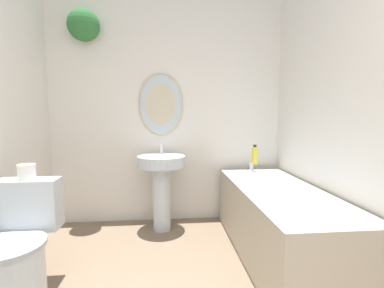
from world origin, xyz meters
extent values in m
cube|color=silver|center=(0.00, 2.85, 1.20)|extent=(2.55, 0.06, 2.40)
ellipsoid|color=beige|center=(-0.07, 2.81, 1.25)|extent=(0.46, 0.02, 0.64)
ellipsoid|color=silver|center=(-0.07, 2.80, 1.25)|extent=(0.42, 0.01, 0.60)
cylinder|color=#9E6042|center=(-0.81, 2.73, 2.08)|extent=(0.14, 0.14, 0.08)
sphere|color=#2D6B33|center=(-0.81, 2.73, 2.02)|extent=(0.31, 0.31, 0.31)
cube|color=silver|center=(1.25, 1.41, 1.20)|extent=(0.06, 2.94, 2.40)
cylinder|color=silver|center=(-0.95, 1.48, 0.19)|extent=(0.39, 0.39, 0.38)
cylinder|color=#A0A9B1|center=(-0.95, 1.48, 0.39)|extent=(0.42, 0.42, 0.02)
cube|color=silver|center=(-0.95, 1.75, 0.55)|extent=(0.40, 0.17, 0.34)
cylinder|color=silver|center=(-0.07, 2.55, 0.32)|extent=(0.17, 0.17, 0.64)
cylinder|color=silver|center=(-0.07, 2.55, 0.70)|extent=(0.47, 0.47, 0.11)
cylinder|color=silver|center=(-0.07, 2.68, 0.80)|extent=(0.02, 0.02, 0.10)
cube|color=#B2A893|center=(0.88, 1.95, 0.28)|extent=(0.64, 1.66, 0.56)
cube|color=silver|center=(0.88, 1.95, 0.54)|extent=(0.54, 1.56, 0.04)
cylinder|color=silver|center=(0.88, 2.67, 0.60)|extent=(0.04, 0.04, 0.08)
cylinder|color=gold|center=(0.89, 2.61, 0.73)|extent=(0.06, 0.06, 0.18)
cylinder|color=black|center=(0.89, 2.61, 0.83)|extent=(0.03, 0.03, 0.02)
cylinder|color=white|center=(-0.95, 1.75, 0.77)|extent=(0.11, 0.11, 0.10)
camera|label=1|loc=(-0.03, -0.16, 1.15)|focal=26.00mm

